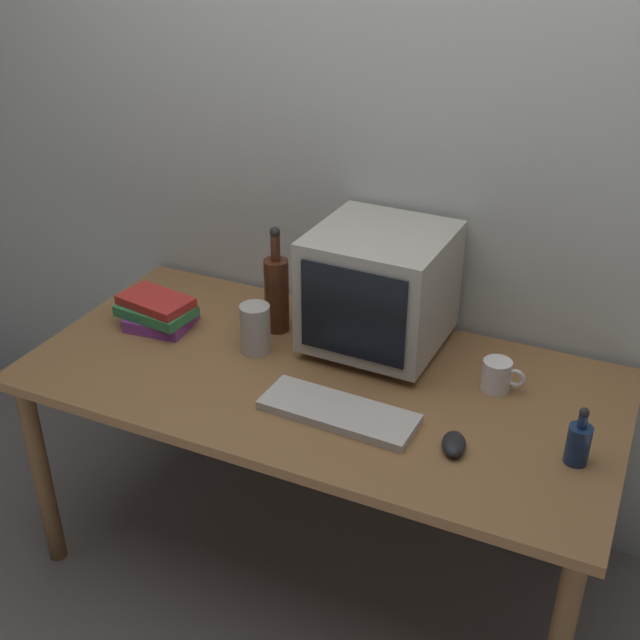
% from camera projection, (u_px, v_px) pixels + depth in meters
% --- Properties ---
extents(ground_plane, '(6.00, 6.00, 0.00)m').
position_uv_depth(ground_plane, '(320.00, 556.00, 2.63)').
color(ground_plane, slate).
extents(back_wall, '(4.00, 0.08, 2.50)m').
position_uv_depth(back_wall, '(387.00, 145.00, 2.40)').
color(back_wall, beige).
rests_on(back_wall, ground).
extents(desk, '(1.69, 0.83, 0.71)m').
position_uv_depth(desk, '(320.00, 397.00, 2.32)').
color(desk, olive).
rests_on(desk, ground).
extents(crt_monitor, '(0.39, 0.40, 0.37)m').
position_uv_depth(crt_monitor, '(380.00, 289.00, 2.34)').
color(crt_monitor, '#B2AD9E').
rests_on(crt_monitor, desk).
extents(keyboard, '(0.43, 0.17, 0.02)m').
position_uv_depth(keyboard, '(338.00, 412.00, 2.11)').
color(keyboard, beige).
rests_on(keyboard, desk).
extents(computer_mouse, '(0.08, 0.11, 0.04)m').
position_uv_depth(computer_mouse, '(454.00, 444.00, 1.98)').
color(computer_mouse, black).
rests_on(computer_mouse, desk).
extents(bottle_tall, '(0.08, 0.08, 0.35)m').
position_uv_depth(bottle_tall, '(277.00, 292.00, 2.45)').
color(bottle_tall, '#472314').
rests_on(bottle_tall, desk).
extents(bottle_short, '(0.06, 0.06, 0.16)m').
position_uv_depth(bottle_short, '(579.00, 442.00, 1.92)').
color(bottle_short, navy).
rests_on(bottle_short, desk).
extents(book_stack, '(0.25, 0.19, 0.10)m').
position_uv_depth(book_stack, '(158.00, 312.00, 2.51)').
color(book_stack, '#843893').
rests_on(book_stack, desk).
extents(mug, '(0.12, 0.08, 0.09)m').
position_uv_depth(mug, '(498.00, 375.00, 2.20)').
color(mug, white).
rests_on(mug, desk).
extents(metal_canister, '(0.09, 0.09, 0.15)m').
position_uv_depth(metal_canister, '(255.00, 328.00, 2.37)').
color(metal_canister, '#B7B2A8').
rests_on(metal_canister, desk).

